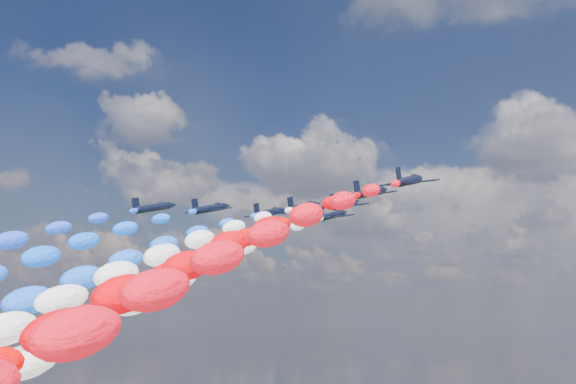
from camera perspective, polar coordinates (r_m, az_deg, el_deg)
The scene contains 13 objects.
jet_0 at distance 137.30m, azimuth -10.66°, elevation -1.24°, with size 9.25×12.41×2.73m, color black, non-canonical shape.
jet_1 at distance 136.70m, azimuth -6.21°, elevation -1.32°, with size 9.25×12.41×2.73m, color black, non-canonical shape.
jet_2 at distance 141.17m, azimuth -1.52°, elevation -1.66°, with size 9.25×12.41×2.73m, color black, non-canonical shape.
jet_3 at distance 134.10m, azimuth 1.24°, elevation -1.21°, with size 9.25×12.41×2.73m, color black, non-canonical shape.
trail_3 at distance 87.08m, azimuth -19.74°, elevation -11.00°, with size 5.57×114.27×49.34m, color white, non-canonical shape.
jet_4 at distance 144.61m, azimuth 3.55°, elevation -1.85°, with size 9.25×12.41×2.73m, color black, non-canonical shape.
trail_4 at distance 95.31m, azimuth -14.11°, elevation -11.17°, with size 5.57×114.27×49.34m, color white, non-canonical shape.
jet_5 at distance 131.30m, azimuth 4.49°, elevation -0.98°, with size 9.25×12.41×2.73m, color black, non-canonical shape.
trail_5 at distance 81.81m, azimuth -15.54°, elevation -11.30°, with size 5.57×114.27×49.34m, color #E80502, non-canonical shape.
jet_6 at distance 119.75m, azimuth 6.55°, elevation -0.04°, with size 9.25×12.41×2.73m, color black, non-canonical shape.
trail_6 at distance 69.25m, azimuth -15.48°, elevation -11.56°, with size 5.57×114.27×49.34m, color #E00109, non-canonical shape.
jet_7 at distance 110.60m, azimuth 9.59°, elevation 0.89°, with size 9.25×12.41×2.73m, color black, non-canonical shape.
trail_7 at distance 58.30m, azimuth -13.52°, elevation -11.96°, with size 5.57×114.27×49.34m, color red, non-canonical shape.
Camera 1 is at (68.17, -103.88, 67.76)m, focal length 44.78 mm.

